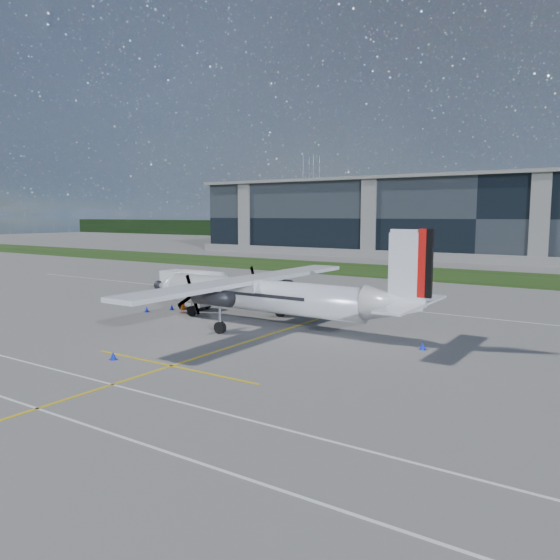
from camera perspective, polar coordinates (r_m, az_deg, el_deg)
ground at (r=71.71m, az=13.75°, el=0.03°), size 400.00×400.00×0.00m
grass_strip at (r=79.23m, az=15.73°, el=0.62°), size 400.00×18.00×0.04m
terminal_building at (r=109.69m, az=21.08°, el=6.00°), size 120.00×20.00×15.00m
tree_line at (r=168.81m, az=25.53°, el=4.40°), size 400.00×6.00×6.00m
pylon_west at (r=205.49m, az=3.26°, el=8.73°), size 9.00×4.60×30.00m
yellow_taxiway_centerline at (r=43.43m, az=3.82°, el=-4.15°), size 0.20×70.00×0.01m
turboprop_aircraft at (r=39.90m, az=-0.89°, el=0.27°), size 23.86×24.74×7.42m
fuel_tanker_truck at (r=54.64m, az=-9.36°, el=-0.43°), size 7.69×2.50×2.88m
baggage_tug at (r=48.58m, az=-8.95°, el=-2.06°), size 2.75×1.65×1.65m
ground_crew_person at (r=46.57m, az=-10.10°, el=-2.37°), size 0.63×0.81×1.81m
safety_cone_fwd at (r=48.02m, az=-13.75°, el=-2.97°), size 0.36×0.36×0.50m
safety_cone_portwing at (r=33.00m, az=-17.03°, el=-7.55°), size 0.36×0.36×0.50m
safety_cone_tail at (r=34.98m, az=14.68°, el=-6.65°), size 0.36×0.36×0.50m
safety_cone_nose_stbd at (r=48.61m, az=-11.24°, el=-2.79°), size 0.36×0.36×0.50m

